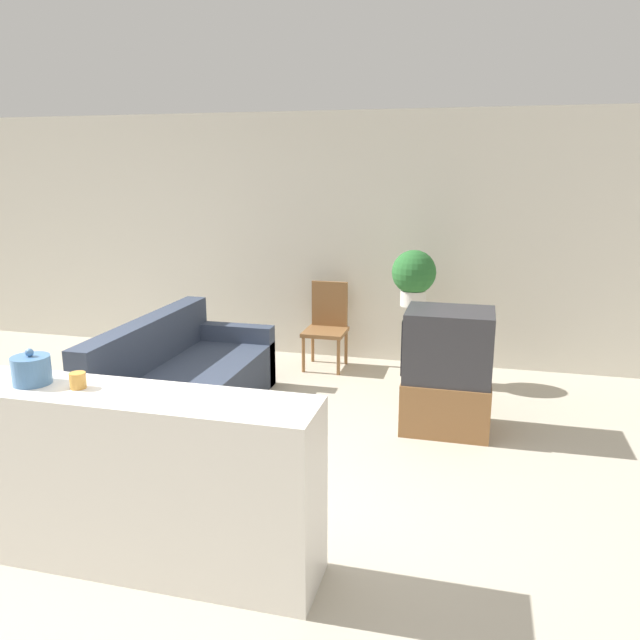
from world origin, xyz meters
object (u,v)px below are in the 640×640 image
Objects in this scene: wooden_chair at (327,322)px; decorative_bowl at (31,370)px; couch at (183,384)px; potted_plant at (414,275)px; television at (448,345)px.

decorative_bowl reaches higher than wooden_chair.
couch is 2.12m from decorative_bowl.
decorative_bowl is (-0.74, -3.65, 0.58)m from wooden_chair.
couch is 3.61× the size of potted_plant.
couch is at bearing 94.11° from decorative_bowl.
wooden_chair reaches higher than couch.
wooden_chair is (-1.35, 1.39, -0.23)m from television.
potted_plant is 2.75× the size of decorative_bowl.
couch is 2.29m from television.
decorative_bowl is at bearing -132.62° from television.
potted_plant reaches higher than wooden_chair.
couch is 2.18× the size of wooden_chair.
television is at bearing -45.82° from wooden_chair.
couch is at bearing -117.50° from wooden_chair.
decorative_bowl is at bearing -116.45° from potted_plant.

